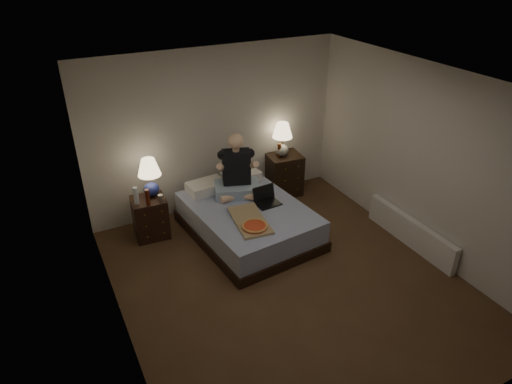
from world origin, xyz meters
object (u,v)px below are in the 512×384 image
beer_bottle_left (148,197)px  water_bottle (136,196)px  person (237,165)px  bed (248,221)px  beer_bottle_right (279,150)px  nightstand_left (150,217)px  lamp_right (282,139)px  soda_can (161,198)px  radiator (410,232)px  lamp_left (150,177)px  nightstand_right (284,174)px  laptop (268,197)px  pizza_box (255,227)px

beer_bottle_left → water_bottle: bearing=144.7°
person → beer_bottle_left: bearing=-164.1°
bed → beer_bottle_right: beer_bottle_right is taller
nightstand_left → lamp_right: lamp_right is taller
soda_can → radiator: 3.51m
beer_bottle_right → lamp_left: bearing=-176.5°
nightstand_left → water_bottle: size_ratio=2.42×
soda_can → beer_bottle_right: beer_bottle_right is taller
nightstand_right → water_bottle: water_bottle is taller
nightstand_right → lamp_left: 2.33m
soda_can → person: person is taller
water_bottle → nightstand_right: bearing=6.9°
radiator → nightstand_right: bearing=111.2°
water_bottle → person: (1.44, -0.16, 0.21)m
soda_can → laptop: laptop is taller
lamp_right → beer_bottle_left: 2.38m
nightstand_right → person: (-1.07, -0.46, 0.59)m
soda_can → beer_bottle_right: (2.08, 0.36, 0.16)m
lamp_left → beer_bottle_left: (-0.12, -0.24, -0.17)m
nightstand_left → person: bearing=-4.8°
soda_can → beer_bottle_right: bearing=9.8°
nightstand_right → beer_bottle_right: beer_bottle_right is taller
lamp_left → person: size_ratio=0.60×
soda_can → radiator: (3.02, -1.73, -0.45)m
bed → lamp_left: size_ratio=3.37×
beer_bottle_right → person: size_ratio=0.25×
lamp_left → person: 1.23m
bed → nightstand_left: 1.40m
nightstand_left → pizza_box: bearing=-43.2°
lamp_left → beer_bottle_right: lamp_left is taller
bed → laptop: 0.46m
beer_bottle_right → radiator: size_ratio=0.14×
nightstand_left → nightstand_right: nightstand_right is taller
nightstand_right → radiator: size_ratio=0.44×
nightstand_right → laptop: bearing=-124.6°
beer_bottle_right → laptop: 1.17m
beer_bottle_left → person: size_ratio=0.25×
water_bottle → laptop: size_ratio=0.74×
bed → beer_bottle_right: bearing=35.3°
lamp_left → water_bottle: 0.33m
soda_can → radiator: bearing=-29.8°
beer_bottle_right → pizza_box: (-1.16, -1.40, -0.30)m
lamp_left → beer_bottle_left: bearing=-116.7°
nightstand_right → person: bearing=-150.6°
nightstand_right → laptop: 1.27m
lamp_right → beer_bottle_left: size_ratio=2.43×
nightstand_left → beer_bottle_right: 2.30m
soda_can → nightstand_right: bearing=10.0°
person → radiator: 2.62m
nightstand_right → person: size_ratio=0.75×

